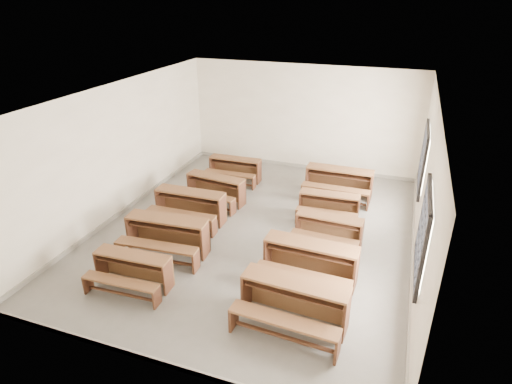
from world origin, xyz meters
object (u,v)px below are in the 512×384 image
(desk_set_4, at_px, (235,168))
(desk_set_0, at_px, (132,268))
(desk_set_9, at_px, (339,181))
(desk_set_5, at_px, (294,300))
(desk_set_1, at_px, (167,233))
(desk_set_3, at_px, (215,187))
(desk_set_6, at_px, (310,260))
(desk_set_8, at_px, (329,204))
(desk_set_2, at_px, (190,204))
(desk_set_7, at_px, (329,228))

(desk_set_4, bearing_deg, desk_set_0, -90.37)
(desk_set_4, height_order, desk_set_9, desk_set_9)
(desk_set_4, xyz_separation_m, desk_set_5, (3.20, -5.27, 0.07))
(desk_set_1, bearing_deg, desk_set_0, -94.89)
(desk_set_4, bearing_deg, desk_set_3, -89.11)
(desk_set_6, bearing_deg, desk_set_4, 130.47)
(desk_set_0, xyz_separation_m, desk_set_8, (2.97, 3.89, -0.01))
(desk_set_5, bearing_deg, desk_set_9, 94.87)
(desk_set_0, height_order, desk_set_2, desk_set_2)
(desk_set_0, bearing_deg, desk_set_2, 91.35)
(desk_set_3, relative_size, desk_set_7, 1.13)
(desk_set_1, height_order, desk_set_2, desk_set_1)
(desk_set_3, bearing_deg, desk_set_1, -82.06)
(desk_set_1, distance_m, desk_set_8, 3.97)
(desk_set_0, relative_size, desk_set_7, 1.02)
(desk_set_3, bearing_deg, desk_set_4, 99.15)
(desk_set_0, height_order, desk_set_4, desk_set_4)
(desk_set_4, xyz_separation_m, desk_set_8, (3.06, -1.41, -0.02))
(desk_set_4, distance_m, desk_set_8, 3.37)
(desk_set_5, distance_m, desk_set_8, 3.86)
(desk_set_0, distance_m, desk_set_4, 5.30)
(desk_set_2, bearing_deg, desk_set_7, 0.44)
(desk_set_0, relative_size, desk_set_6, 0.83)
(desk_set_4, xyz_separation_m, desk_set_7, (3.28, -2.56, -0.02))
(desk_set_9, bearing_deg, desk_set_5, -88.03)
(desk_set_6, height_order, desk_set_9, desk_set_6)
(desk_set_5, height_order, desk_set_9, desk_set_5)
(desk_set_1, distance_m, desk_set_3, 2.55)
(desk_set_7, bearing_deg, desk_set_9, 97.17)
(desk_set_6, bearing_deg, desk_set_9, 93.85)
(desk_set_3, distance_m, desk_set_7, 3.39)
(desk_set_1, xyz_separation_m, desk_set_4, (-0.10, 4.06, -0.06))
(desk_set_3, relative_size, desk_set_5, 0.91)
(desk_set_0, distance_m, desk_set_5, 3.12)
(desk_set_8, relative_size, desk_set_9, 0.83)
(desk_set_0, xyz_separation_m, desk_set_9, (2.98, 5.21, 0.08))
(desk_set_0, xyz_separation_m, desk_set_3, (-0.03, 3.79, 0.03))
(desk_set_6, xyz_separation_m, desk_set_9, (-0.12, 3.93, -0.00))
(desk_set_1, distance_m, desk_set_6, 3.09)
(desk_set_2, bearing_deg, desk_set_5, -39.54)
(desk_set_0, relative_size, desk_set_5, 0.82)
(desk_set_3, xyz_separation_m, desk_set_7, (3.22, -1.06, -0.04))
(desk_set_4, height_order, desk_set_6, desk_set_6)
(desk_set_2, relative_size, desk_set_7, 1.16)
(desk_set_3, height_order, desk_set_8, desk_set_3)
(desk_set_8, height_order, desk_set_9, desk_set_9)
(desk_set_1, relative_size, desk_set_3, 1.08)
(desk_set_5, distance_m, desk_set_9, 5.18)
(desk_set_6, bearing_deg, desk_set_3, 143.27)
(desk_set_8, bearing_deg, desk_set_9, 87.08)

